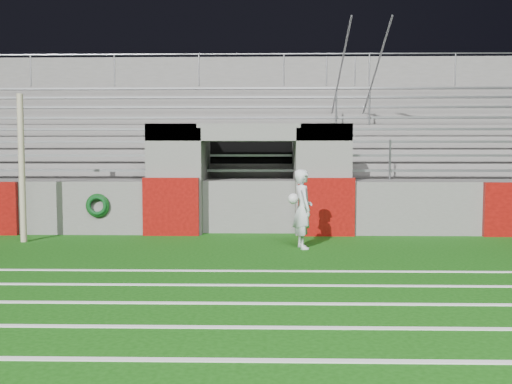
{
  "coord_description": "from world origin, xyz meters",
  "views": [
    {
      "loc": [
        0.46,
        -10.17,
        1.94
      ],
      "look_at": [
        0.2,
        1.8,
        1.1
      ],
      "focal_mm": 40.0,
      "sensor_mm": 36.0,
      "label": 1
    }
  ],
  "objects": [
    {
      "name": "stadium_structure",
      "position": [
        0.0,
        7.97,
        1.49
      ],
      "size": [
        26.0,
        8.48,
        5.42
      ],
      "color": "#5C5A58",
      "rests_on": "ground"
    },
    {
      "name": "field_post",
      "position": [
        -4.84,
        1.95,
        1.59
      ],
      "size": [
        0.13,
        0.13,
        3.18
      ],
      "primitive_type": "cylinder",
      "color": "tan",
      "rests_on": "ground"
    },
    {
      "name": "ground",
      "position": [
        0.0,
        0.0,
        0.0
      ],
      "size": [
        90.0,
        90.0,
        0.0
      ],
      "primitive_type": "plane",
      "color": "#11470B",
      "rests_on": "ground"
    },
    {
      "name": "goalkeeper_with_ball",
      "position": [
        1.15,
        1.24,
        0.8
      ],
      "size": [
        0.56,
        0.65,
        1.6
      ],
      "color": "silver",
      "rests_on": "ground"
    },
    {
      "name": "hose_coil",
      "position": [
        -3.51,
        2.93,
        0.7
      ],
      "size": [
        0.56,
        0.15,
        0.56
      ],
      "color": "#0B3910",
      "rests_on": "ground"
    },
    {
      "name": "field_markings",
      "position": [
        0.0,
        -5.0,
        0.01
      ],
      "size": [
        28.0,
        8.09,
        0.01
      ],
      "color": "white",
      "rests_on": "ground"
    }
  ]
}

